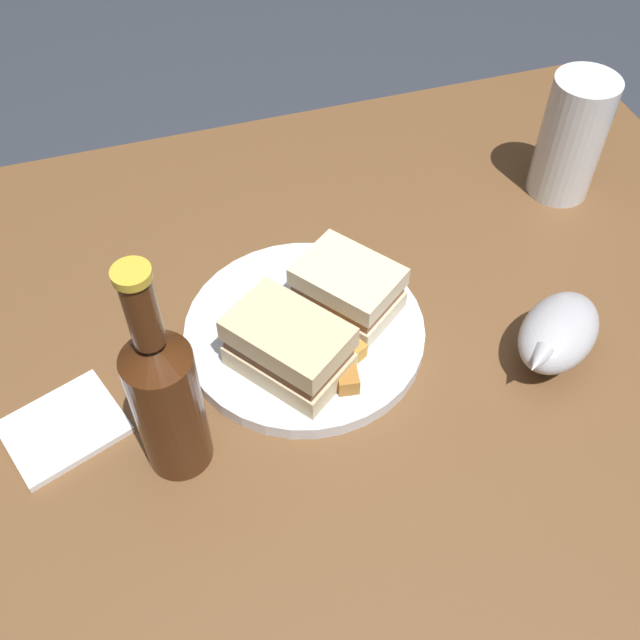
# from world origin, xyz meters

# --- Properties ---
(ground_plane) EXTENTS (6.00, 6.00, 0.00)m
(ground_plane) POSITION_xyz_m (0.00, 0.00, 0.00)
(ground_plane) COLOR #333842
(dining_table) EXTENTS (1.09, 0.83, 0.73)m
(dining_table) POSITION_xyz_m (0.00, 0.00, 0.36)
(dining_table) COLOR brown
(dining_table) RESTS_ON ground
(plate) EXTENTS (0.26, 0.26, 0.02)m
(plate) POSITION_xyz_m (-0.03, 0.01, 0.73)
(plate) COLOR white
(plate) RESTS_ON dining_table
(sandwich_half_left) EXTENTS (0.13, 0.14, 0.07)m
(sandwich_half_left) POSITION_xyz_m (-0.06, -0.03, 0.78)
(sandwich_half_left) COLOR beige
(sandwich_half_left) RESTS_ON plate
(sandwich_half_right) EXTENTS (0.13, 0.13, 0.06)m
(sandwich_half_right) POSITION_xyz_m (0.02, 0.03, 0.77)
(sandwich_half_right) COLOR beige
(sandwich_half_right) RESTS_ON plate
(potato_wedge_front) EXTENTS (0.03, 0.06, 0.02)m
(potato_wedge_front) POSITION_xyz_m (-0.01, -0.06, 0.75)
(potato_wedge_front) COLOR #AD702D
(potato_wedge_front) RESTS_ON plate
(potato_wedge_middle) EXTENTS (0.05, 0.05, 0.02)m
(potato_wedge_middle) POSITION_xyz_m (0.00, -0.01, 0.75)
(potato_wedge_middle) COLOR #B77F33
(potato_wedge_middle) RESTS_ON plate
(potato_wedge_back) EXTENTS (0.04, 0.05, 0.02)m
(potato_wedge_back) POSITION_xyz_m (0.00, -0.03, 0.75)
(potato_wedge_back) COLOR gold
(potato_wedge_back) RESTS_ON plate
(potato_wedge_left_edge) EXTENTS (0.04, 0.04, 0.02)m
(potato_wedge_left_edge) POSITION_xyz_m (0.00, -0.03, 0.75)
(potato_wedge_left_edge) COLOR #B77F33
(potato_wedge_left_edge) RESTS_ON plate
(pint_glass) EXTENTS (0.08, 0.08, 0.16)m
(pint_glass) POSITION_xyz_m (0.36, 0.15, 0.80)
(pint_glass) COLOR white
(pint_glass) RESTS_ON dining_table
(gravy_boat) EXTENTS (0.14, 0.13, 0.07)m
(gravy_boat) POSITION_xyz_m (0.21, -0.09, 0.77)
(gravy_boat) COLOR #B7B7BC
(gravy_boat) RESTS_ON dining_table
(cider_bottle) EXTENTS (0.06, 0.06, 0.26)m
(cider_bottle) POSITION_xyz_m (-0.19, -0.09, 0.82)
(cider_bottle) COLOR #47230F
(cider_bottle) RESTS_ON dining_table
(napkin) EXTENTS (0.13, 0.12, 0.01)m
(napkin) POSITION_xyz_m (-0.29, -0.03, 0.73)
(napkin) COLOR white
(napkin) RESTS_ON dining_table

